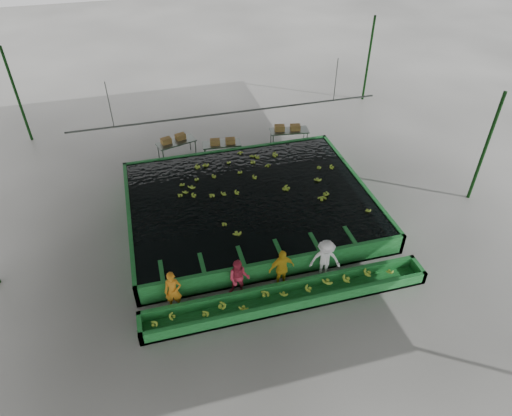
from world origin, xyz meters
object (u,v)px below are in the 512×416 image
object	(u,v)px
worker_c	(282,269)
box_stack_right	(287,130)
worker_a	(173,291)
packing_table_right	(289,138)
sorting_trough	(288,297)
packing_table_left	(177,149)
packing_table_mid	(222,151)
box_stack_mid	(223,144)
flotation_tank	(250,204)
worker_b	(239,278)
box_stack_left	(174,141)
worker_d	(325,260)

from	to	relation	value
worker_c	box_stack_right	bearing A→B (deg)	63.52
worker_a	packing_table_right	bearing A→B (deg)	61.62
sorting_trough	packing_table_right	world-z (taller)	packing_table_right
worker_c	packing_table_right	distance (m)	9.88
packing_table_left	packing_table_right	distance (m)	5.78
sorting_trough	packing_table_mid	bearing A→B (deg)	91.30
worker_a	packing_table_mid	xyz separation A→B (m)	(3.51, 8.93, -0.35)
box_stack_mid	packing_table_mid	bearing A→B (deg)	136.21
packing_table_left	packing_table_mid	world-z (taller)	packing_table_left
flotation_tank	worker_b	distance (m)	4.57
box_stack_mid	flotation_tank	bearing A→B (deg)	-87.87
flotation_tank	sorting_trough	distance (m)	5.10
packing_table_right	box_stack_left	xyz separation A→B (m)	(-5.88, 0.48, 0.43)
worker_d	packing_table_left	xyz separation A→B (m)	(-3.99, 9.66, -0.40)
packing_table_right	box_stack_mid	bearing A→B (deg)	-173.73
sorting_trough	packing_table_mid	distance (m)	9.73
packing_table_mid	box_stack_mid	xyz separation A→B (m)	(0.05, -0.05, 0.43)
flotation_tank	packing_table_left	distance (m)	5.86
worker_b	box_stack_mid	world-z (taller)	worker_b
packing_table_left	box_stack_mid	bearing A→B (deg)	-19.62
worker_b	box_stack_right	bearing A→B (deg)	80.53
box_stack_left	worker_a	bearing A→B (deg)	-97.32
worker_a	packing_table_mid	world-z (taller)	worker_a
packing_table_mid	flotation_tank	bearing A→B (deg)	-87.26
flotation_tank	sorting_trough	size ratio (longest dim) A/B	1.00
packing_table_mid	box_stack_right	size ratio (longest dim) A/B	1.44
sorting_trough	worker_d	world-z (taller)	worker_d
box_stack_left	box_stack_mid	distance (m)	2.47
worker_b	worker_c	bearing A→B (deg)	17.89
worker_a	worker_b	bearing A→B (deg)	9.20
packing_table_left	worker_b	bearing A→B (deg)	-84.90
box_stack_mid	worker_d	bearing A→B (deg)	-78.57
sorting_trough	box_stack_right	size ratio (longest dim) A/B	7.64
worker_b	box_stack_left	bearing A→B (deg)	113.59
packing_table_right	box_stack_left	distance (m)	5.92
worker_b	worker_d	xyz separation A→B (m)	(3.13, 0.00, 0.07)
packing_table_left	packing_table_right	xyz separation A→B (m)	(5.77, -0.39, 0.01)
box_stack_right	box_stack_mid	bearing A→B (deg)	-173.16
worker_d	packing_table_mid	world-z (taller)	worker_d
worker_a	worker_d	world-z (taller)	worker_d
packing_table_left	box_stack_right	bearing A→B (deg)	-3.68
sorting_trough	box_stack_left	xyz separation A→B (m)	(-2.48, 10.56, 0.62)
flotation_tank	box_stack_right	xyz separation A→B (m)	(3.31, 5.00, 0.45)
worker_b	worker_d	bearing A→B (deg)	17.89
worker_d	box_stack_right	bearing A→B (deg)	96.28
worker_a	worker_c	xyz separation A→B (m)	(3.74, 0.00, 0.03)
flotation_tank	worker_d	world-z (taller)	worker_d
worker_c	worker_d	distance (m)	1.61
packing_table_right	box_stack_left	size ratio (longest dim) A/B	1.58
packing_table_mid	box_stack_left	distance (m)	2.44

